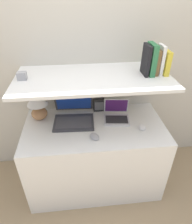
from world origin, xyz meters
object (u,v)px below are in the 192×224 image
laptop_small (116,115)px  book_black (146,60)px  laptop_large (74,115)px  second_mouse (142,127)px  router_box (99,105)px  book_yellow (165,62)px  book_green (151,59)px  book_white (160,60)px  shelf_gadget (22,76)px  computer_mouse (94,137)px  table_lamp (38,104)px  book_brown (156,62)px

laptop_small → book_black: 0.58m
laptop_large → second_mouse: size_ratio=3.61×
laptop_large → router_box: size_ratio=3.00×
book_yellow → laptop_small: bearing=177.7°
second_mouse → book_green: (0.05, 0.17, 0.57)m
book_green → laptop_small: bearing=176.6°
book_white → laptop_large: bearing=176.9°
second_mouse → shelf_gadget: 1.11m
computer_mouse → book_yellow: (0.62, 0.25, 0.54)m
book_yellow → book_black: bearing=180.0°
laptop_large → router_box: (0.26, 0.15, 0.01)m
second_mouse → shelf_gadget: shelf_gadget is taller
computer_mouse → shelf_gadget: 0.77m
book_black → shelf_gadget: bearing=180.0°
table_lamp → book_white: (1.06, -0.10, 0.42)m
second_mouse → shelf_gadget: size_ratio=1.51×
second_mouse → book_yellow: size_ratio=0.55×
table_lamp → book_yellow: bearing=-5.1°
table_lamp → book_black: book_black is taller
book_yellow → book_black: (-0.17, 0.00, 0.02)m
book_brown → book_green: 0.05m
second_mouse → laptop_large: bearing=161.3°
second_mouse → computer_mouse: bearing=-169.5°
computer_mouse → second_mouse: same height
table_lamp → book_green: 1.08m
laptop_small → shelf_gadget: 0.91m
laptop_small → book_green: size_ratio=1.03×
router_box → book_black: 0.65m
laptop_small → second_mouse: (0.20, -0.18, -0.02)m
table_lamp → second_mouse: 0.98m
table_lamp → book_black: bearing=-6.0°
computer_mouse → shelf_gadget: shelf_gadget is taller
laptop_small → book_green: bearing=-3.4°
book_green → book_black: size_ratio=1.03×
book_green → book_black: (-0.04, 0.00, -0.00)m
book_yellow → router_box: bearing=160.3°
table_lamp → laptop_small: bearing=-6.5°
second_mouse → shelf_gadget: bearing=170.5°
table_lamp → router_box: bearing=8.8°
book_white → computer_mouse: bearing=-156.6°
computer_mouse → book_brown: (0.54, 0.25, 0.54)m
table_lamp → second_mouse: size_ratio=2.60×
computer_mouse → book_green: size_ratio=0.49×
laptop_large → shelf_gadget: size_ratio=5.44×
router_box → laptop_small: bearing=-49.3°
laptop_large → book_brown: 0.87m
laptop_large → computer_mouse: size_ratio=3.11×
table_lamp → book_yellow: book_yellow is taller
second_mouse → book_yellow: (0.18, 0.17, 0.54)m
laptop_large → book_brown: (0.70, -0.04, 0.50)m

